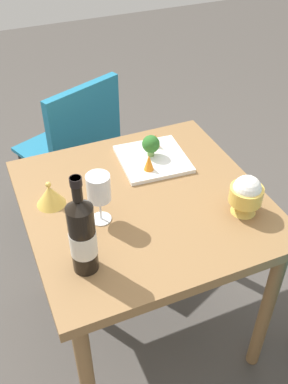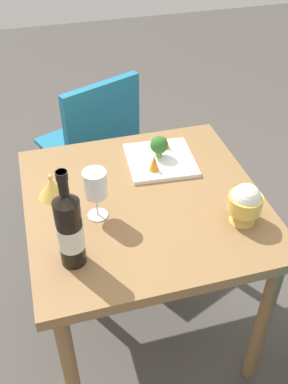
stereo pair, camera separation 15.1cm
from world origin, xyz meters
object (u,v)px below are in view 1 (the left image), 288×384
object	(u,v)px
carrot_garnish_right	(149,162)
wine_bottle	(82,235)
carrot_garnish_left	(156,141)
broccoli_floret	(151,144)
chair_near_window	(77,142)
wine_glass	(99,189)
serving_plate	(153,159)
rice_bowl	(246,194)
rice_bowl_lid	(50,195)

from	to	relation	value
carrot_garnish_right	wine_bottle	bearing A→B (deg)	-45.21
wine_bottle	carrot_garnish_left	xyz separation A→B (m)	(-0.48, 0.43, -0.09)
wine_bottle	broccoli_floret	size ratio (longest dim) A/B	3.84
chair_near_window	wine_bottle	bearing A→B (deg)	-126.07
carrot_garnish_left	carrot_garnish_right	distance (m)	0.16
wine_bottle	carrot_garnish_left	distance (m)	0.65
wine_glass	wine_bottle	bearing A→B (deg)	-30.83
serving_plate	carrot_garnish_left	distance (m)	0.08
chair_near_window	broccoli_floret	world-z (taller)	chair_near_window
chair_near_window	wine_bottle	world-z (taller)	wine_bottle
chair_near_window	carrot_garnish_right	bearing A→B (deg)	-101.40
carrot_garnish_left	carrot_garnish_right	world-z (taller)	carrot_garnish_right
wine_glass	carrot_garnish_right	bearing A→B (deg)	124.95
rice_bowl	serving_plate	bearing A→B (deg)	-157.23
broccoli_floret	carrot_garnish_left	size ratio (longest dim) A/B	1.60
chair_near_window	broccoli_floret	size ratio (longest dim) A/B	9.91
rice_bowl_lid	carrot_garnish_right	bearing A→B (deg)	94.62
wine_glass	rice_bowl_lid	xyz separation A→B (m)	(-0.14, -0.13, -0.09)
carrot_garnish_left	carrot_garnish_right	xyz separation A→B (m)	(0.13, -0.09, 0.00)
chair_near_window	rice_bowl_lid	size ratio (longest dim) A/B	8.50
rice_bowl	rice_bowl_lid	distance (m)	0.65
rice_bowl	carrot_garnish_left	xyz separation A→B (m)	(-0.45, -0.12, -0.03)
broccoli_floret	carrot_garnish_right	world-z (taller)	broccoli_floret
chair_near_window	rice_bowl_lid	distance (m)	0.73
rice_bowl_lid	wine_glass	bearing A→B (deg)	43.10
serving_plate	broccoli_floret	distance (m)	0.06
rice_bowl_lid	serving_plate	bearing A→B (deg)	102.78
wine_bottle	serving_plate	bearing A→B (deg)	136.24
wine_glass	broccoli_floret	distance (m)	0.39
chair_near_window	carrot_garnish_right	world-z (taller)	chair_near_window
chair_near_window	serving_plate	bearing A→B (deg)	-95.65
wine_glass	rice_bowl	world-z (taller)	wine_glass
rice_bowl_lid	serving_plate	size ratio (longest dim) A/B	0.37
chair_near_window	wine_bottle	xyz separation A→B (m)	(0.95, -0.23, 0.33)
chair_near_window	carrot_garnish_left	size ratio (longest dim) A/B	15.84
carrot_garnish_left	broccoli_floret	bearing A→B (deg)	-40.36
carrot_garnish_left	wine_glass	bearing A→B (deg)	-47.59
wine_glass	rice_bowl_lid	world-z (taller)	wine_glass
wine_bottle	chair_near_window	bearing A→B (deg)	166.47
rice_bowl_lid	chair_near_window	bearing A→B (deg)	158.13
serving_plate	broccoli_floret	world-z (taller)	broccoli_floret
serving_plate	broccoli_floret	bearing A→B (deg)	-172.24
wine_bottle	carrot_garnish_right	size ratio (longest dim) A/B	5.19
rice_bowl	chair_near_window	bearing A→B (deg)	-160.62
rice_bowl_lid	broccoli_floret	bearing A→B (deg)	104.84
chair_near_window	wine_glass	xyz separation A→B (m)	(0.78, -0.12, 0.33)
wine_glass	rice_bowl	size ratio (longest dim) A/B	1.26
wine_bottle	rice_bowl_lid	size ratio (longest dim) A/B	3.30
rice_bowl	serving_plate	xyz separation A→B (m)	(-0.38, -0.16, -0.07)
wine_bottle	broccoli_floret	bearing A→B (deg)	137.45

